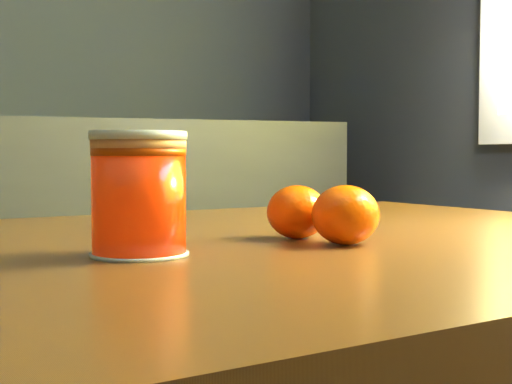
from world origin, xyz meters
name	(u,v)px	position (x,y,z in m)	size (l,w,h in m)	color
table	(243,338)	(0.96, 0.18, 0.64)	(1.11, 0.88, 0.74)	brown
juice_glass	(139,195)	(0.84, 0.11, 0.79)	(0.08, 0.08, 0.10)	#FA2B05
orange_front	(346,215)	(1.03, 0.12, 0.76)	(0.06, 0.06, 0.05)	#FF5205
orange_back	(297,212)	(1.01, 0.17, 0.76)	(0.06, 0.06, 0.05)	#FF5205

